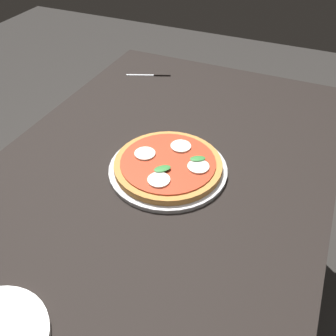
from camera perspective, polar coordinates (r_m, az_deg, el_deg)
name	(u,v)px	position (r m, az deg, el deg)	size (l,w,h in m)	color
ground_plane	(160,314)	(1.64, -1.26, -21.30)	(6.00, 6.00, 0.00)	#2D2B28
dining_table	(157,199)	(1.10, -1.75, -4.69)	(1.42, 0.92, 0.76)	black
serving_tray	(168,169)	(1.04, 0.00, -0.17)	(0.33, 0.33, 0.01)	silver
pizza	(168,164)	(1.02, 0.03, 0.56)	(0.30, 0.30, 0.03)	#C6843F
knife	(154,75)	(1.52, -2.12, 13.90)	(0.07, 0.16, 0.01)	black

